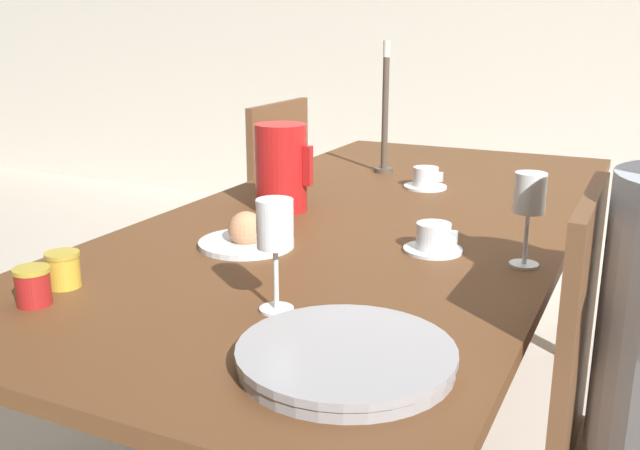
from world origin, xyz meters
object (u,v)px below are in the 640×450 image
at_px(teacup_near_person, 433,240).
at_px(jam_jar_amber, 63,268).
at_px(wine_glass_juice, 275,231).
at_px(wine_glass_water, 529,198).
at_px(red_pitcher, 281,167).
at_px(candlestick_tall, 385,120).
at_px(teacup_across, 426,179).
at_px(jam_jar_red, 33,284).
at_px(bread_plate, 246,237).
at_px(serving_tray, 346,357).
at_px(chair_opposite, 251,228).

height_order(teacup_near_person, jam_jar_amber, jam_jar_amber).
relative_size(wine_glass_juice, teacup_near_person, 1.54).
bearing_deg(teacup_near_person, wine_glass_water, -2.84).
bearing_deg(red_pitcher, candlestick_tall, 83.19).
xyz_separation_m(teacup_across, jam_jar_red, (-0.33, -1.14, 0.01)).
height_order(teacup_near_person, bread_plate, bread_plate).
height_order(teacup_near_person, serving_tray, teacup_near_person).
distance_m(chair_opposite, red_pitcher, 0.80).
height_order(jam_jar_amber, candlestick_tall, candlestick_tall).
relative_size(wine_glass_juice, jam_jar_amber, 2.91).
relative_size(wine_glass_juice, jam_jar_red, 2.91).
height_order(teacup_across, serving_tray, teacup_across).
height_order(teacup_across, candlestick_tall, candlestick_tall).
bearing_deg(jam_jar_red, teacup_near_person, 47.64).
bearing_deg(candlestick_tall, red_pitcher, -96.81).
relative_size(jam_jar_amber, candlestick_tall, 0.16).
bearing_deg(jam_jar_red, wine_glass_water, 38.44).
relative_size(wine_glass_juice, teacup_across, 1.54).
relative_size(red_pitcher, wine_glass_juice, 1.15).
relative_size(wine_glass_water, candlestick_tall, 0.46).
bearing_deg(bread_plate, chair_opposite, 120.85).
xyz_separation_m(teacup_near_person, candlestick_tall, (-0.39, 0.72, 0.14)).
height_order(wine_glass_water, candlestick_tall, candlestick_tall).
height_order(serving_tray, jam_jar_amber, jam_jar_amber).
bearing_deg(teacup_near_person, serving_tray, -85.41).
bearing_deg(chair_opposite, jam_jar_red, -164.48).
relative_size(chair_opposite, jam_jar_red, 14.49).
relative_size(teacup_near_person, jam_jar_red, 1.88).
bearing_deg(wine_glass_juice, wine_glass_water, 51.34).
xyz_separation_m(red_pitcher, teacup_near_person, (0.45, -0.17, -0.09)).
bearing_deg(wine_glass_water, teacup_near_person, 177.16).
height_order(red_pitcher, serving_tray, red_pitcher).
bearing_deg(bread_plate, candlestick_tall, 90.89).
relative_size(chair_opposite, red_pitcher, 4.33).
distance_m(bread_plate, jam_jar_red, 0.47).
bearing_deg(serving_tray, chair_opposite, 126.10).
bearing_deg(teacup_across, chair_opposite, 167.04).
height_order(bread_plate, jam_jar_amber, bread_plate).
bearing_deg(red_pitcher, jam_jar_red, -95.67).
relative_size(wine_glass_water, teacup_near_person, 1.51).
bearing_deg(wine_glass_water, red_pitcher, 164.81).
height_order(teacup_near_person, teacup_across, same).
bearing_deg(bread_plate, jam_jar_amber, -115.70).
relative_size(red_pitcher, candlestick_tall, 0.54).
distance_m(red_pitcher, wine_glass_juice, 0.67).
height_order(red_pitcher, wine_glass_juice, red_pitcher).
height_order(wine_glass_water, teacup_across, wine_glass_water).
height_order(serving_tray, bread_plate, bread_plate).
xyz_separation_m(jam_jar_amber, candlestick_tall, (0.16, 1.22, 0.13)).
bearing_deg(jam_jar_red, chair_opposite, 105.52).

